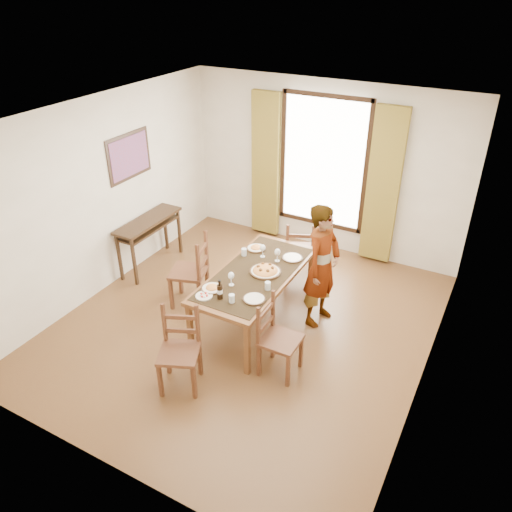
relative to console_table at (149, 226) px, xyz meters
The scene contains 22 objects.
ground 2.22m from the console_table, 16.47° to the right, with size 5.00×5.00×0.00m, color #4D2C18.
room_shell 2.25m from the console_table, 13.10° to the right, with size 4.60×5.10×2.74m.
console_table is the anchor object (origin of this frame).
dining_table 2.16m from the console_table, 13.15° to the right, with size 0.90×1.94×0.76m.
chair_west 1.27m from the console_table, 25.26° to the right, with size 0.58×0.58×1.05m.
chair_north 2.30m from the console_table, 19.72° to the left, with size 0.56×0.56×0.95m.
chair_south 2.70m from the console_table, 44.46° to the right, with size 0.57×0.57×0.97m.
chair_east 3.02m from the console_table, 23.24° to the right, with size 0.43×0.43×0.95m.
man 2.82m from the console_table, ahead, with size 0.49×0.66×1.65m, color gray.
plate_sw 2.12m from the console_table, 30.21° to the right, with size 0.27×0.27×0.05m, color silver, non-canonical shape.
plate_se 2.58m from the console_table, 23.20° to the right, with size 0.27×0.27×0.05m, color silver, non-canonical shape.
plate_nw 1.83m from the console_table, ahead, with size 0.27×0.27×0.05m, color silver, non-canonical shape.
plate_ne 2.37m from the console_table, ahead, with size 0.27×0.27×0.05m, color silver, non-canonical shape.
pasta_platter 2.25m from the console_table, 10.95° to the right, with size 0.40×0.40×0.10m, color orange, non-canonical shape.
caprese_plate 2.21m from the console_table, 34.14° to the right, with size 0.20×0.20×0.04m, color silver, non-canonical shape.
wine_glass_a 2.18m from the console_table, 23.93° to the right, with size 0.08×0.08×0.18m, color white, non-canonical shape.
wine_glass_b 2.23m from the console_table, ahead, with size 0.08×0.08×0.18m, color white, non-canonical shape.
wine_glass_c 2.01m from the console_table, ahead, with size 0.08×0.08×0.18m, color white, non-canonical shape.
tumbler_a 2.53m from the console_table, 17.33° to the right, with size 0.07×0.07×0.10m, color silver.
tumbler_b 1.78m from the console_table, ahead, with size 0.07×0.07×0.10m, color silver.
tumbler_c 2.47m from the console_table, 28.55° to the right, with size 0.07×0.07×0.10m, color silver.
wine_bottle 2.34m from the console_table, 30.42° to the right, with size 0.07×0.07×0.25m, color black, non-canonical shape.
Camera 1 is at (2.61, -4.56, 4.07)m, focal length 35.00 mm.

